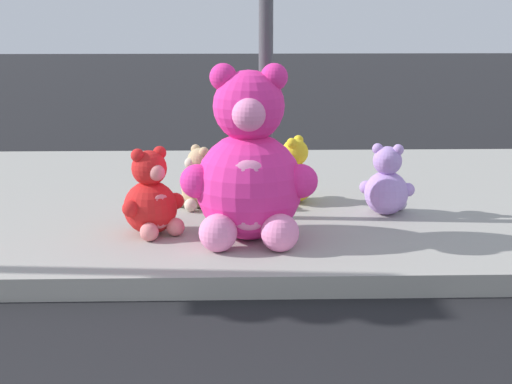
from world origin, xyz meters
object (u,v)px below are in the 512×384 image
object	(u,v)px
plush_pink_large	(249,171)
plush_red	(152,200)
plush_yellow	(293,176)
plush_tan	(199,183)
plush_lavender	(387,186)

from	to	relation	value
plush_pink_large	plush_red	xyz separation A→B (m)	(-0.71, 0.16, -0.24)
plush_pink_large	plush_red	size ratio (longest dim) A/B	1.95
plush_yellow	plush_red	world-z (taller)	plush_red
plush_yellow	plush_red	size ratio (longest dim) A/B	0.88
plush_yellow	plush_red	distance (m)	1.46
plush_pink_large	plush_red	distance (m)	0.77
plush_tan	plush_red	size ratio (longest dim) A/B	0.81
plush_yellow	plush_lavender	bearing A→B (deg)	-30.20
plush_pink_large	plush_red	bearing A→B (deg)	167.57
plush_pink_large	plush_lavender	distance (m)	1.34
plush_tan	plush_lavender	bearing A→B (deg)	-8.95
plush_pink_large	plush_lavender	size ratio (longest dim) A/B	2.18
plush_pink_large	plush_tan	size ratio (longest dim) A/B	2.40
plush_pink_large	plush_yellow	size ratio (longest dim) A/B	2.21
plush_red	plush_lavender	bearing A→B (deg)	16.01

